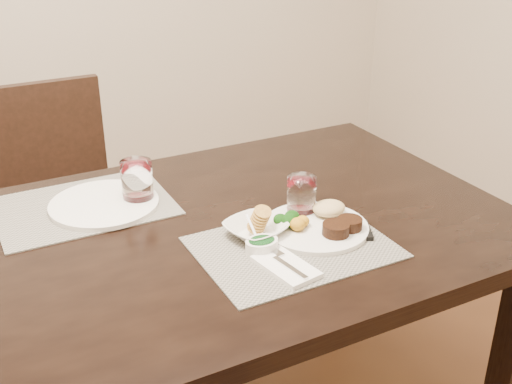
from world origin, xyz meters
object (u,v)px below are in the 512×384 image
steak_knife (360,226)px  wine_glass_near (301,198)px  dinner_plate (320,223)px  chair_far (60,192)px  far_plate (104,204)px  cracker_bowl (256,229)px

steak_knife → wine_glass_near: bearing=150.4°
dinner_plate → steak_knife: dinner_plate is taller
chair_far → wine_glass_near: bearing=-65.1°
chair_far → far_plate: size_ratio=3.05×
far_plate → dinner_plate: bearing=-40.0°
steak_knife → dinner_plate: bearing=-178.8°
chair_far → far_plate: chair_far is taller
dinner_plate → far_plate: dinner_plate is taller
dinner_plate → chair_far: bearing=123.4°
chair_far → far_plate: bearing=-89.8°
chair_far → dinner_plate: chair_far is taller
steak_knife → cracker_bowl: 0.27m
far_plate → cracker_bowl: bearing=-49.2°
dinner_plate → wine_glass_near: (0.00, 0.09, 0.03)m
chair_far → wine_glass_near: size_ratio=8.53×
steak_knife → far_plate: size_ratio=0.73×
cracker_bowl → wine_glass_near: 0.17m
chair_far → dinner_plate: 1.20m
cracker_bowl → dinner_plate: bearing=-15.2°
chair_far → steak_knife: 1.27m
cracker_bowl → chair_far: bearing=105.9°
dinner_plate → far_plate: bearing=150.4°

